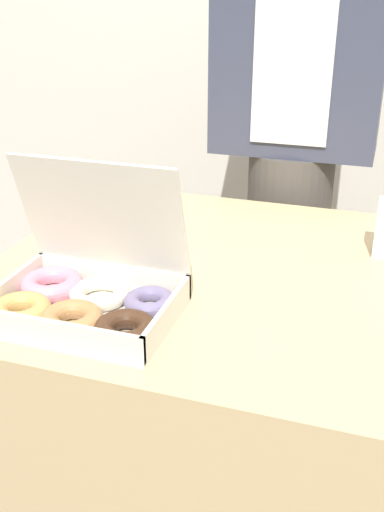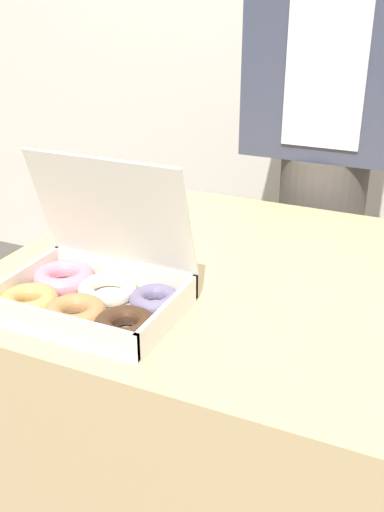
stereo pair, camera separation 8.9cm
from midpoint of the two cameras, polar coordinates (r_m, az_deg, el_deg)
table at (r=1.36m, az=8.08°, el=-15.86°), size 1.02×0.81×0.74m
donut_box at (r=1.02m, az=-7.16°, el=-3.28°), size 0.32×0.25×0.26m
person_customer at (r=1.65m, az=14.37°, el=10.73°), size 0.43×0.24×1.60m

